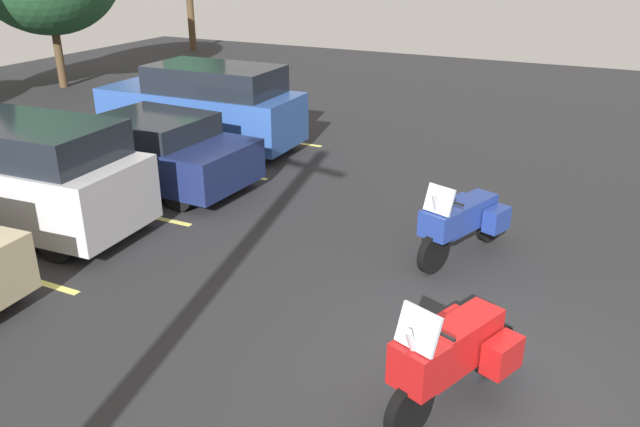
% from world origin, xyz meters
% --- Properties ---
extents(ground, '(44.00, 44.00, 0.10)m').
position_xyz_m(ground, '(0.00, 0.00, -0.05)').
color(ground, '#262628').
extents(motorcycle_touring, '(1.99, 1.13, 1.41)m').
position_xyz_m(motorcycle_touring, '(-0.34, 0.30, 0.66)').
color(motorcycle_touring, black).
rests_on(motorcycle_touring, ground).
extents(motorcycle_second, '(2.11, 1.15, 1.34)m').
position_xyz_m(motorcycle_second, '(3.14, 1.09, 0.63)').
color(motorcycle_second, black).
rests_on(motorcycle_second, ground).
extents(car_silver, '(2.04, 4.61, 1.89)m').
position_xyz_m(car_silver, '(1.03, 8.08, 0.95)').
color(car_silver, '#B7B7BC').
rests_on(car_silver, ground).
extents(car_navy, '(2.13, 4.42, 1.43)m').
position_xyz_m(car_navy, '(3.70, 7.58, 0.71)').
color(car_navy, navy).
rests_on(car_navy, ground).
extents(car_blue, '(1.87, 4.90, 1.96)m').
position_xyz_m(car_blue, '(6.37, 8.15, 0.97)').
color(car_blue, '#2D519E').
rests_on(car_blue, ground).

